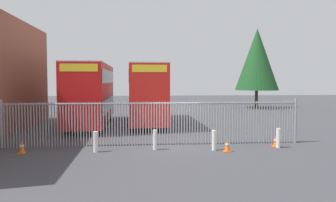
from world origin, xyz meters
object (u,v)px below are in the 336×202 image
bollard_near_left (96,142)px  traffic_cone_mid_forecourt (276,141)px  double_decker_bus_behind_fence_left (147,92)px  double_decker_bus_near_gate (91,92)px  bollard_center_front (155,140)px  bollard_far_right (278,138)px  bollard_near_right (214,140)px  traffic_cone_near_kerb (227,145)px  traffic_cone_by_gate (22,147)px

bollard_near_left → traffic_cone_mid_forecourt: size_ratio=1.61×
double_decker_bus_behind_fence_left → traffic_cone_mid_forecourt: double_decker_bus_behind_fence_left is taller
double_decker_bus_near_gate → double_decker_bus_behind_fence_left: size_ratio=1.00×
double_decker_bus_near_gate → bollard_near_left: size_ratio=11.38×
double_decker_bus_near_gate → double_decker_bus_behind_fence_left: bearing=14.3°
bollard_center_front → bollard_far_right: 6.01m
bollard_far_right → double_decker_bus_near_gate: bearing=137.3°
bollard_near_right → bollard_far_right: bearing=5.8°
traffic_cone_mid_forecourt → traffic_cone_near_kerb: same height
traffic_cone_mid_forecourt → bollard_near_left: bearing=-177.0°
bollard_near_left → traffic_cone_near_kerb: bollard_near_left is taller
bollard_center_front → bollard_far_right: same height
double_decker_bus_near_gate → bollard_far_right: bearing=-42.7°
double_decker_bus_near_gate → double_decker_bus_behind_fence_left: same height
bollard_near_right → bollard_far_right: (3.26, 0.33, 0.00)m
bollard_near_left → traffic_cone_by_gate: bollard_near_left is taller
double_decker_bus_behind_fence_left → traffic_cone_by_gate: size_ratio=18.32×
traffic_cone_near_kerb → bollard_far_right: bearing=14.4°
double_decker_bus_near_gate → bollard_center_front: 10.32m
double_decker_bus_near_gate → bollard_near_left: bearing=-81.9°
bollard_center_front → bollard_far_right: size_ratio=1.00×
bollard_near_right → traffic_cone_mid_forecourt: bearing=9.9°
double_decker_bus_near_gate → traffic_cone_near_kerb: 12.61m
double_decker_bus_behind_fence_left → traffic_cone_near_kerb: bearing=-73.2°
double_decker_bus_near_gate → bollard_near_right: (6.83, -9.64, -1.95)m
bollard_near_right → bollard_far_right: 3.28m
bollard_near_right → traffic_cone_by_gate: 8.74m
double_decker_bus_behind_fence_left → bollard_center_front: double_decker_bus_behind_fence_left is taller
bollard_near_right → traffic_cone_mid_forecourt: 3.29m
bollard_far_right → traffic_cone_mid_forecourt: (-0.02, 0.24, -0.19)m
double_decker_bus_near_gate → traffic_cone_near_kerb: size_ratio=18.32×
bollard_near_right → traffic_cone_by_gate: bearing=179.0°
double_decker_bus_near_gate → bollard_near_right: double_decker_bus_near_gate is taller
bollard_far_right → traffic_cone_mid_forecourt: bearing=95.9°
traffic_cone_by_gate → double_decker_bus_behind_fence_left: bearing=60.5°
bollard_near_right → traffic_cone_mid_forecourt: (3.24, 0.57, -0.19)m
traffic_cone_mid_forecourt → bollard_center_front: bearing=-178.1°
bollard_near_right → traffic_cone_near_kerb: (0.54, -0.37, -0.19)m
bollard_center_front → traffic_cone_near_kerb: size_ratio=1.61×
double_decker_bus_behind_fence_left → traffic_cone_by_gate: 12.27m
double_decker_bus_near_gate → traffic_cone_mid_forecourt: (10.07, -9.07, -2.13)m
bollard_near_right → traffic_cone_by_gate: (-8.73, 0.15, -0.19)m
double_decker_bus_behind_fence_left → bollard_near_left: size_ratio=11.38×
double_decker_bus_behind_fence_left → bollard_near_right: size_ratio=11.38×
double_decker_bus_near_gate → traffic_cone_by_gate: size_ratio=18.32×
bollard_far_right → traffic_cone_near_kerb: 2.82m
bollard_center_front → bollard_far_right: (6.01, -0.04, 0.00)m
double_decker_bus_behind_fence_left → bollard_near_right: 11.20m
double_decker_bus_near_gate → traffic_cone_by_gate: bearing=-101.3°
double_decker_bus_behind_fence_left → traffic_cone_near_kerb: (3.32, -11.04, -2.13)m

